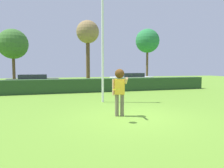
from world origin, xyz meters
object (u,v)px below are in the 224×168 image
at_px(person, 120,86).
at_px(lamppost, 103,40).
at_px(parked_car_white, 132,78).
at_px(bare_elm_tree, 88,33).
at_px(willow_tree, 147,41).
at_px(birch_tree, 13,44).
at_px(parked_car_black, 33,81).
at_px(frisbee, 116,89).

xyz_separation_m(person, lamppost, (0.17, 3.29, 2.12)).
xyz_separation_m(parked_car_white, bare_elm_tree, (-3.73, 4.38, 5.04)).
bearing_deg(willow_tree, birch_tree, -170.22).
bearing_deg(bare_elm_tree, parked_car_black, -134.70).
relative_size(bare_elm_tree, willow_tree, 1.07).
bearing_deg(person, parked_car_white, 66.24).
distance_m(person, bare_elm_tree, 17.76).
bearing_deg(willow_tree, parked_car_black, -154.67).
relative_size(person, parked_car_black, 0.42).
xyz_separation_m(bare_elm_tree, birch_tree, (-7.69, -1.99, -1.68)).
height_order(birch_tree, willow_tree, willow_tree).
bearing_deg(lamppost, person, -92.99).
height_order(person, frisbee, person).
relative_size(frisbee, parked_car_white, 0.06).
bearing_deg(birch_tree, willow_tree, 9.78).
bearing_deg(frisbee, birch_tree, 108.88).
xyz_separation_m(lamppost, bare_elm_tree, (1.68, 13.77, 2.45)).
relative_size(parked_car_black, willow_tree, 0.63).
height_order(lamppost, birch_tree, lamppost).
distance_m(person, frisbee, 0.92).
distance_m(parked_car_black, birch_tree, 5.42).
distance_m(frisbee, bare_elm_tree, 18.61).
distance_m(lamppost, parked_car_white, 11.14).
bearing_deg(person, willow_tree, 61.13).
xyz_separation_m(frisbee, lamppost, (0.57, 4.12, 2.15)).
height_order(lamppost, parked_car_black, lamppost).
bearing_deg(lamppost, parked_car_black, 116.53).
height_order(person, lamppost, lamppost).
relative_size(parked_car_black, birch_tree, 0.77).
xyz_separation_m(person, frisbee, (-0.40, -0.83, -0.04)).
bearing_deg(lamppost, frisbee, -97.84).
relative_size(person, birch_tree, 0.33).
distance_m(parked_car_black, parked_car_white, 9.51).
height_order(lamppost, willow_tree, willow_tree).
bearing_deg(birch_tree, lamppost, -62.99).
distance_m(frisbee, parked_car_white, 14.78).
height_order(parked_car_black, birch_tree, birch_tree).
bearing_deg(parked_car_white, birch_tree, 168.18).
bearing_deg(person, lamppost, 87.01).
xyz_separation_m(frisbee, birch_tree, (-5.44, 15.90, 2.93)).
bearing_deg(parked_car_white, lamppost, -119.95).
relative_size(person, parked_car_white, 0.43).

